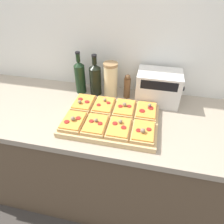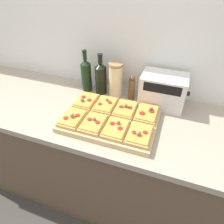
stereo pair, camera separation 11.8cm
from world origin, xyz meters
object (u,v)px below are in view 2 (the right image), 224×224
(olive_oil_bottle, at_px, (86,75))
(grain_jar_tall, at_px, (116,80))
(pepper_mill, at_px, (132,88))
(wine_bottle, at_px, (101,78))
(toaster_oven, at_px, (163,91))
(cutting_board, at_px, (110,120))

(olive_oil_bottle, relative_size, grain_jar_tall, 1.23)
(grain_jar_tall, height_order, pepper_mill, grain_jar_tall)
(wine_bottle, relative_size, toaster_oven, 0.96)
(cutting_board, distance_m, wine_bottle, 0.35)
(grain_jar_tall, relative_size, pepper_mill, 1.40)
(wine_bottle, distance_m, toaster_oven, 0.42)
(olive_oil_bottle, relative_size, toaster_oven, 0.99)
(wine_bottle, xyz_separation_m, pepper_mill, (0.22, 0.00, -0.03))
(cutting_board, height_order, olive_oil_bottle, olive_oil_bottle)
(grain_jar_tall, bearing_deg, wine_bottle, 180.00)
(cutting_board, height_order, grain_jar_tall, grain_jar_tall)
(cutting_board, xyz_separation_m, pepper_mill, (0.05, 0.29, 0.07))
(wine_bottle, bearing_deg, olive_oil_bottle, 180.00)
(olive_oil_bottle, bearing_deg, toaster_oven, -0.71)
(wine_bottle, height_order, grain_jar_tall, wine_bottle)
(wine_bottle, bearing_deg, toaster_oven, -0.89)
(olive_oil_bottle, height_order, grain_jar_tall, olive_oil_bottle)
(cutting_board, relative_size, wine_bottle, 1.89)
(cutting_board, relative_size, grain_jar_tall, 2.25)
(cutting_board, distance_m, pepper_mill, 0.30)
(pepper_mill, relative_size, toaster_oven, 0.58)
(grain_jar_tall, xyz_separation_m, toaster_oven, (0.31, -0.01, -0.01))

